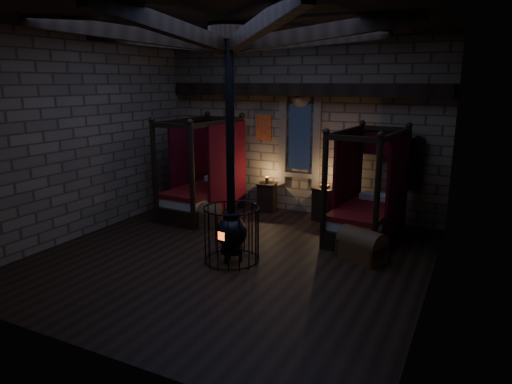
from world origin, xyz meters
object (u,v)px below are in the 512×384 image
at_px(bed_right, 367,211).
at_px(trunk_right, 362,246).
at_px(bed_left, 204,191).
at_px(trunk_left, 205,215).
at_px(stove, 231,229).

xyz_separation_m(bed_right, trunk_right, (0.23, -1.31, -0.29)).
bearing_deg(bed_left, trunk_left, -53.73).
bearing_deg(stove, trunk_right, 40.45).
bearing_deg(trunk_right, bed_left, -173.45).
height_order(bed_left, bed_right, bed_left).
bearing_deg(trunk_left, bed_left, 106.37).
height_order(bed_left, trunk_left, bed_left).
height_order(trunk_right, stove, stove).
relative_size(bed_right, trunk_left, 2.73).
bearing_deg(bed_left, stove, -45.42).
bearing_deg(trunk_right, stove, -128.58).
distance_m(bed_left, trunk_right, 4.47).
xyz_separation_m(bed_left, bed_right, (4.05, 0.05, -0.02)).
bearing_deg(bed_left, trunk_right, -13.55).
height_order(bed_left, trunk_right, bed_left).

